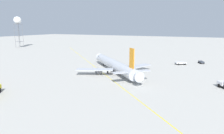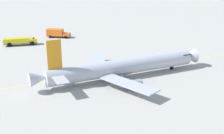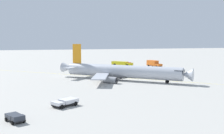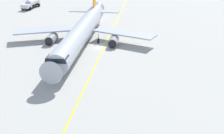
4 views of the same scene
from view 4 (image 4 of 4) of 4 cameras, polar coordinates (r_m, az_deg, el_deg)
The scene contains 4 objects.
ground_plane at distance 70.11m, azimuth -2.46°, elevation 3.63°, with size 600.00×600.00×0.00m, color #ADAAA3.
airliner_main at distance 70.53m, azimuth -5.27°, elevation 5.95°, with size 33.39×33.99×11.39m.
fuel_tanker_truck at distance 108.53m, azimuth -13.74°, elevation 10.66°, with size 8.03×6.76×2.87m.
taxiway_centreline at distance 67.05m, azimuth -1.73°, elevation 2.75°, with size 137.25×139.21×0.01m.
Camera 4 is at (-37.54, -54.71, 22.63)m, focal length 52.97 mm.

